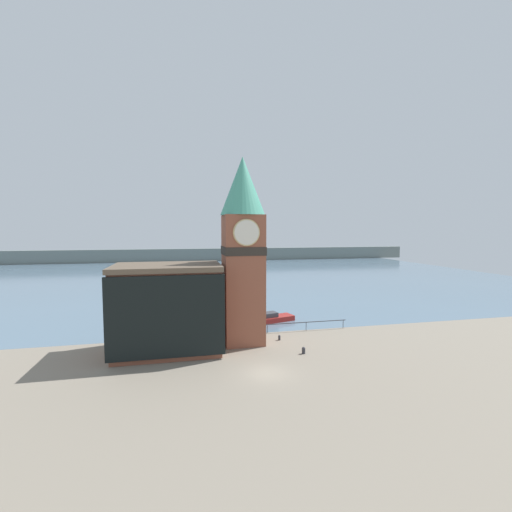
# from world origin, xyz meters

# --- Properties ---
(ground_plane) EXTENTS (160.00, 160.00, 0.00)m
(ground_plane) POSITION_xyz_m (0.00, 0.00, 0.00)
(ground_plane) COLOR gray
(water) EXTENTS (160.00, 120.00, 0.00)m
(water) POSITION_xyz_m (0.00, 71.48, -0.00)
(water) COLOR slate
(water) RESTS_ON ground_plane
(far_shoreline) EXTENTS (180.00, 3.00, 5.00)m
(far_shoreline) POSITION_xyz_m (0.00, 111.48, 2.50)
(far_shoreline) COLOR slate
(far_shoreline) RESTS_ON water
(pier_railing) EXTENTS (10.53, 0.08, 1.09)m
(pier_railing) POSITION_xyz_m (7.85, 11.23, 0.95)
(pier_railing) COLOR #333338
(pier_railing) RESTS_ON ground_plane
(clock_tower) EXTENTS (4.86, 4.86, 20.31)m
(clock_tower) POSITION_xyz_m (-0.53, 8.67, 10.78)
(clock_tower) COLOR brown
(clock_tower) RESTS_ON ground_plane
(pier_building) EXTENTS (10.86, 7.43, 8.93)m
(pier_building) POSITION_xyz_m (-8.54, 7.58, 4.48)
(pier_building) COLOR brown
(pier_building) RESTS_ON ground_plane
(boat_near) EXTENTS (5.70, 3.43, 1.29)m
(boat_near) POSITION_xyz_m (4.97, 16.28, 0.48)
(boat_near) COLOR maroon
(boat_near) RESTS_ON water
(mooring_bollard_near) EXTENTS (0.35, 0.35, 0.69)m
(mooring_bollard_near) POSITION_xyz_m (4.78, 3.77, 0.37)
(mooring_bollard_near) COLOR #2D2D33
(mooring_bollard_near) RESTS_ON ground_plane
(mooring_bollard_far) EXTENTS (0.28, 0.28, 0.60)m
(mooring_bollard_far) POSITION_xyz_m (3.57, 8.37, 0.32)
(mooring_bollard_far) COLOR #2D2D33
(mooring_bollard_far) RESTS_ON ground_plane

